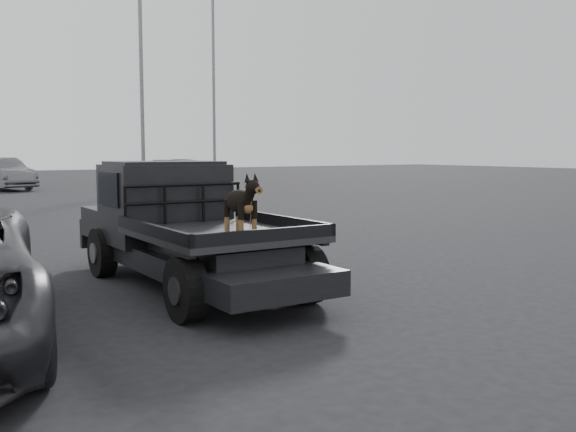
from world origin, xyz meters
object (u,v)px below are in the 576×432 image
distant_car_b (187,172)px  floodlight_far (213,48)px  dog (240,206)px  floodlight_mid (141,51)px  flatbed_ute (191,256)px  distant_car_a (1,174)px

distant_car_b → floodlight_far: floodlight_far is taller
dog → distant_car_b: size_ratio=0.15×
dog → floodlight_mid: floodlight_mid is taller
dog → distant_car_b: dog is taller
flatbed_ute → floodlight_far: (14.39, 28.40, 7.85)m
flatbed_ute → dog: size_ratio=7.30×
distant_car_a → floodlight_far: size_ratio=0.32×
distant_car_a → distant_car_b: 10.01m
dog → distant_car_b: bearing=67.4°
floodlight_mid → floodlight_far: floodlight_far is taller
distant_car_a → floodlight_far: bearing=-3.7°
flatbed_ute → dog: (-0.04, -1.56, 0.83)m
dog → distant_car_a: size_ratio=0.15×
flatbed_ute → distant_car_b: bearing=66.3°
flatbed_ute → distant_car_b: (11.53, 26.23, 0.26)m
flatbed_ute → floodlight_far: 32.80m
dog → floodlight_mid: size_ratio=0.06×
distant_car_a → distant_car_b: bearing=-13.3°
flatbed_ute → dog: dog is taller
distant_car_b → flatbed_ute: bearing=-121.8°
distant_car_b → floodlight_mid: floodlight_mid is taller
flatbed_ute → distant_car_a: (1.52, 26.20, 0.34)m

